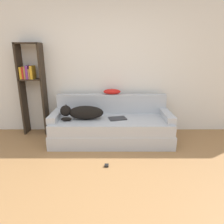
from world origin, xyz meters
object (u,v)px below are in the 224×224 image
(dog, at_px, (83,112))
(laptop, at_px, (118,118))
(power_adapter, at_px, (107,165))
(couch, at_px, (112,130))
(throw_pillow, at_px, (113,92))
(bookshelf, at_px, (32,84))

(dog, relative_size, laptop, 2.22)
(laptop, relative_size, power_adapter, 5.97)
(couch, distance_m, dog, 0.63)
(couch, distance_m, throw_pillow, 0.75)
(laptop, xyz_separation_m, power_adapter, (-0.18, -0.86, -0.43))
(dog, relative_size, throw_pillow, 2.31)
(power_adapter, bearing_deg, bookshelf, 138.64)
(dog, height_order, bookshelf, bookshelf)
(throw_pillow, bearing_deg, power_adapter, -93.53)
(laptop, distance_m, power_adapter, 0.97)
(throw_pillow, xyz_separation_m, bookshelf, (-1.55, 0.02, 0.15))
(power_adapter, bearing_deg, dog, 118.32)
(dog, distance_m, throw_pillow, 0.74)
(power_adapter, bearing_deg, throw_pillow, 86.47)
(throw_pillow, bearing_deg, dog, -140.78)
(throw_pillow, height_order, power_adapter, throw_pillow)
(couch, bearing_deg, laptop, -14.88)
(throw_pillow, height_order, bookshelf, bookshelf)
(laptop, height_order, throw_pillow, throw_pillow)
(dog, distance_m, power_adapter, 1.10)
(couch, xyz_separation_m, laptop, (0.11, -0.03, 0.23))
(couch, relative_size, throw_pillow, 6.49)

